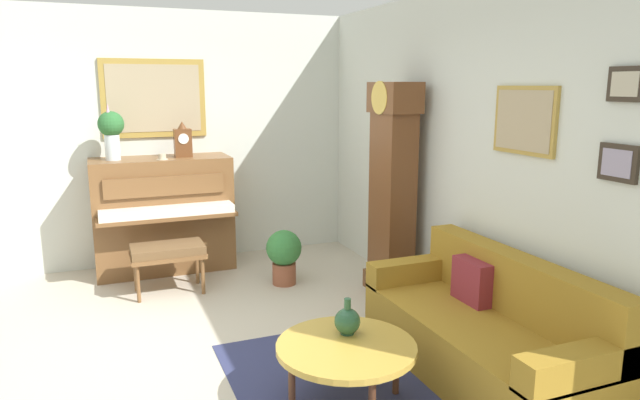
# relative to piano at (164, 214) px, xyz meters

# --- Properties ---
(ground_plane) EXTENTS (6.40, 6.00, 0.10)m
(ground_plane) POSITION_rel_piano_xyz_m (2.23, -0.15, -0.67)
(ground_plane) COLOR beige
(wall_left) EXTENTS (0.13, 4.90, 2.80)m
(wall_left) POSITION_rel_piano_xyz_m (-0.37, -0.15, 0.79)
(wall_left) COLOR silver
(wall_left) RESTS_ON ground_plane
(wall_back) EXTENTS (5.30, 0.13, 2.80)m
(wall_back) POSITION_rel_piano_xyz_m (2.24, 2.25, 0.78)
(wall_back) COLOR silver
(wall_back) RESTS_ON ground_plane
(area_rug) EXTENTS (2.10, 1.50, 0.01)m
(area_rug) POSITION_rel_piano_xyz_m (3.11, 0.84, -0.62)
(area_rug) COLOR navy
(area_rug) RESTS_ON ground_plane
(piano) EXTENTS (0.87, 1.44, 1.23)m
(piano) POSITION_rel_piano_xyz_m (0.00, 0.00, 0.00)
(piano) COLOR brown
(piano) RESTS_ON ground_plane
(piano_bench) EXTENTS (0.42, 0.70, 0.48)m
(piano_bench) POSITION_rel_piano_xyz_m (0.75, -0.06, -0.22)
(piano_bench) COLOR brown
(piano_bench) RESTS_ON ground_plane
(grandfather_clock) EXTENTS (0.52, 0.34, 2.03)m
(grandfather_clock) POSITION_rel_piano_xyz_m (1.53, 1.95, 0.34)
(grandfather_clock) COLOR brown
(grandfather_clock) RESTS_ON ground_plane
(couch) EXTENTS (1.90, 0.80, 0.84)m
(couch) POSITION_rel_piano_xyz_m (3.21, 1.78, -0.31)
(couch) COLOR olive
(couch) RESTS_ON ground_plane
(coffee_table) EXTENTS (0.88, 0.88, 0.41)m
(coffee_table) POSITION_rel_piano_xyz_m (3.20, 0.72, -0.24)
(coffee_table) COLOR gold
(coffee_table) RESTS_ON ground_plane
(mantel_clock) EXTENTS (0.13, 0.18, 0.38)m
(mantel_clock) POSITION_rel_piano_xyz_m (0.00, 0.24, 0.78)
(mantel_clock) COLOR brown
(mantel_clock) RESTS_ON piano
(flower_vase) EXTENTS (0.26, 0.26, 0.58)m
(flower_vase) POSITION_rel_piano_xyz_m (0.00, -0.47, 0.93)
(flower_vase) COLOR silver
(flower_vase) RESTS_ON piano
(teacup) EXTENTS (0.12, 0.12, 0.06)m
(teacup) POSITION_rel_piano_xyz_m (0.16, 0.00, 0.63)
(teacup) COLOR beige
(teacup) RESTS_ON piano
(green_jug) EXTENTS (0.17, 0.17, 0.24)m
(green_jug) POSITION_rel_piano_xyz_m (3.06, 0.79, -0.12)
(green_jug) COLOR #234C33
(green_jug) RESTS_ON coffee_table
(potted_plant) EXTENTS (0.36, 0.36, 0.56)m
(potted_plant) POSITION_rel_piano_xyz_m (0.93, 1.06, -0.30)
(potted_plant) COLOR #935138
(potted_plant) RESTS_ON ground_plane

